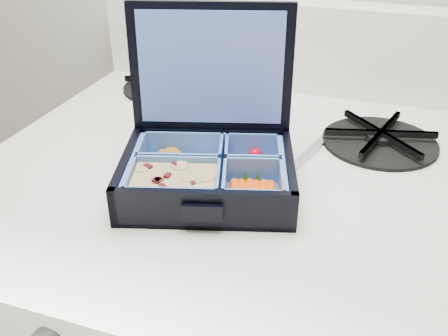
% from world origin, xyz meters
% --- Properties ---
extents(bento_box, '(0.25, 0.22, 0.05)m').
position_xyz_m(bento_box, '(0.39, 1.56, 1.02)').
color(bento_box, black).
rests_on(bento_box, stove).
extents(burner_grate, '(0.21, 0.21, 0.02)m').
position_xyz_m(burner_grate, '(0.59, 1.76, 1.01)').
color(burner_grate, black).
rests_on(burner_grate, stove).
extents(burner_grate_rear, '(0.20, 0.20, 0.02)m').
position_xyz_m(burner_grate_rear, '(0.20, 1.86, 1.01)').
color(burner_grate_rear, black).
rests_on(burner_grate_rear, stove).
extents(fork, '(0.07, 0.17, 0.01)m').
position_xyz_m(fork, '(0.49, 1.70, 1.00)').
color(fork, '#B5B8D1').
rests_on(fork, stove).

